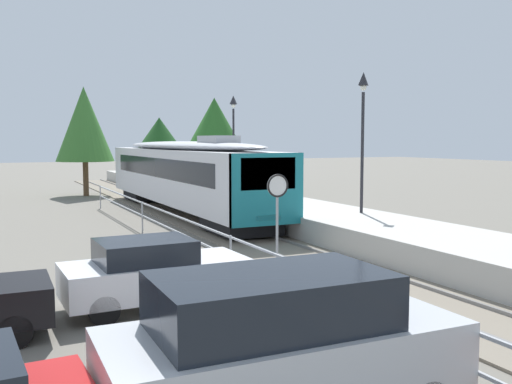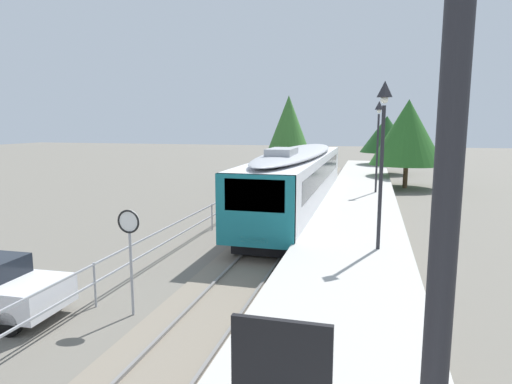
{
  "view_description": "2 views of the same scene",
  "coord_description": "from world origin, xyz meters",
  "px_view_note": "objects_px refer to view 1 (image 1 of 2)",
  "views": [
    {
      "loc": [
        -8.94,
        -1.25,
        3.67
      ],
      "look_at": [
        0.0,
        17.37,
        1.8
      ],
      "focal_mm": 39.87,
      "sensor_mm": 36.0,
      "label": 1
    },
    {
      "loc": [
        3.81,
        2.21,
        4.93
      ],
      "look_at": [
        -1.0,
        20.37,
        2.0
      ],
      "focal_mm": 30.65,
      "sensor_mm": 36.0,
      "label": 2
    }
  ],
  "objects_px": {
    "speed_limit_sign": "(278,200)",
    "parked_suv_silver": "(282,349)",
    "platform_lamp_far_end": "(233,124)",
    "commuter_train": "(184,172)",
    "platform_lamp_mid_platform": "(363,115)",
    "parked_hatchback_white": "(154,272)"
  },
  "relations": [
    {
      "from": "platform_lamp_far_end",
      "to": "parked_hatchback_white",
      "type": "relative_size",
      "value": 1.32
    },
    {
      "from": "parked_hatchback_white",
      "to": "parked_suv_silver",
      "type": "bearing_deg",
      "value": -89.97
    },
    {
      "from": "platform_lamp_mid_platform",
      "to": "parked_suv_silver",
      "type": "height_order",
      "value": "platform_lamp_mid_platform"
    },
    {
      "from": "platform_lamp_far_end",
      "to": "parked_suv_silver",
      "type": "distance_m",
      "value": 26.24
    },
    {
      "from": "platform_lamp_mid_platform",
      "to": "platform_lamp_far_end",
      "type": "xyz_separation_m",
      "value": [
        0.0,
        12.38,
        0.0
      ]
    },
    {
      "from": "speed_limit_sign",
      "to": "parked_hatchback_white",
      "type": "xyz_separation_m",
      "value": [
        -3.6,
        -1.0,
        -1.33
      ]
    },
    {
      "from": "platform_lamp_mid_platform",
      "to": "parked_suv_silver",
      "type": "distance_m",
      "value": 15.67
    },
    {
      "from": "platform_lamp_mid_platform",
      "to": "platform_lamp_far_end",
      "type": "height_order",
      "value": "same"
    },
    {
      "from": "parked_suv_silver",
      "to": "speed_limit_sign",
      "type": "bearing_deg",
      "value": 62.57
    },
    {
      "from": "commuter_train",
      "to": "platform_lamp_far_end",
      "type": "height_order",
      "value": "platform_lamp_far_end"
    },
    {
      "from": "platform_lamp_far_end",
      "to": "parked_hatchback_white",
      "type": "distance_m",
      "value": 20.98
    },
    {
      "from": "platform_lamp_mid_platform",
      "to": "platform_lamp_far_end",
      "type": "bearing_deg",
      "value": 90.0
    },
    {
      "from": "platform_lamp_far_end",
      "to": "speed_limit_sign",
      "type": "bearing_deg",
      "value": -109.8
    },
    {
      "from": "parked_suv_silver",
      "to": "parked_hatchback_white",
      "type": "bearing_deg",
      "value": 90.03
    },
    {
      "from": "parked_suv_silver",
      "to": "parked_hatchback_white",
      "type": "distance_m",
      "value": 5.93
    },
    {
      "from": "speed_limit_sign",
      "to": "parked_hatchback_white",
      "type": "relative_size",
      "value": 0.69
    },
    {
      "from": "platform_lamp_mid_platform",
      "to": "parked_hatchback_white",
      "type": "distance_m",
      "value": 11.99
    },
    {
      "from": "platform_lamp_far_end",
      "to": "speed_limit_sign",
      "type": "distance_m",
      "value": 18.41
    },
    {
      "from": "platform_lamp_far_end",
      "to": "commuter_train",
      "type": "bearing_deg",
      "value": -140.74
    },
    {
      "from": "commuter_train",
      "to": "platform_lamp_far_end",
      "type": "distance_m",
      "value": 5.87
    },
    {
      "from": "speed_limit_sign",
      "to": "parked_suv_silver",
      "type": "bearing_deg",
      "value": -117.43
    },
    {
      "from": "platform_lamp_far_end",
      "to": "parked_suv_silver",
      "type": "height_order",
      "value": "platform_lamp_far_end"
    }
  ]
}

